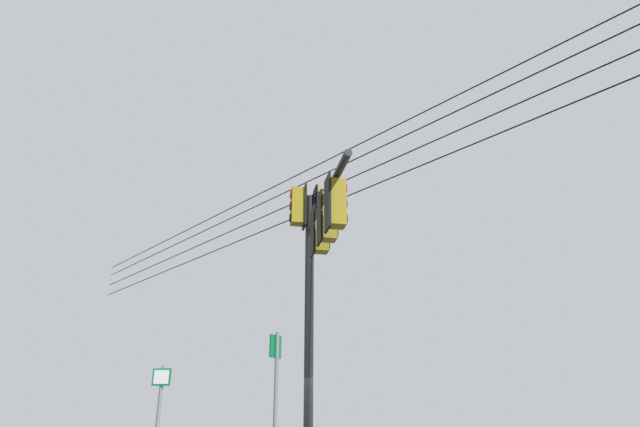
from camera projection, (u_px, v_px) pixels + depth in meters
name	position (u px, v px, depth m)	size (l,w,h in m)	color
signal_mast_assembly	(317.00, 252.00, 11.62)	(0.97, 4.05, 6.93)	black
route_sign_primary	(157.00, 425.00, 9.93)	(0.35, 0.12, 2.60)	slate
route_sign_secondary	(275.00, 406.00, 9.57)	(0.22, 0.23, 3.14)	slate
overhead_wire_span	(284.00, 201.00, 13.90)	(12.96, 18.75, 1.60)	black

